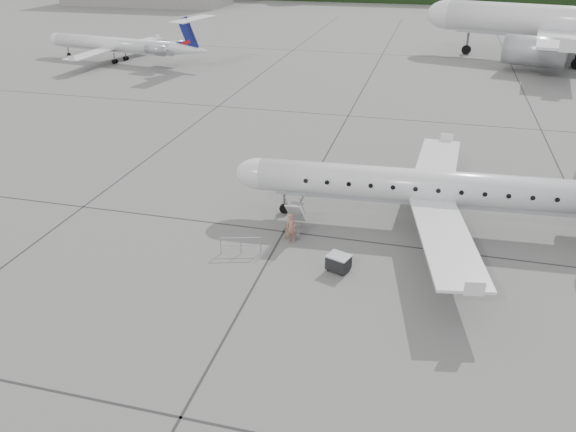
% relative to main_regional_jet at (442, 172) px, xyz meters
% --- Properties ---
extents(ground, '(320.00, 320.00, 0.00)m').
position_rel_main_regional_jet_xyz_m(ground, '(-1.87, -6.94, -3.56)').
color(ground, slate).
rests_on(ground, ground).
extents(main_regional_jet, '(28.91, 21.64, 7.11)m').
position_rel_main_regional_jet_xyz_m(main_regional_jet, '(0.00, 0.00, 0.00)').
color(main_regional_jet, silver).
rests_on(main_regional_jet, ground).
extents(airstair, '(1.00, 2.44, 2.23)m').
position_rel_main_regional_jet_xyz_m(airstair, '(-8.06, -2.74, -2.44)').
color(airstair, silver).
rests_on(airstair, ground).
extents(passenger, '(0.76, 0.62, 1.79)m').
position_rel_main_regional_jet_xyz_m(passenger, '(-7.98, -4.09, -2.66)').
color(passenger, '#946150').
rests_on(passenger, ground).
extents(safety_railing, '(2.13, 0.70, 1.00)m').
position_rel_main_regional_jet_xyz_m(safety_railing, '(-10.36, -6.09, -3.06)').
color(safety_railing, '#94989C').
rests_on(safety_railing, ground).
extents(baggage_cart, '(1.36, 1.23, 0.97)m').
position_rel_main_regional_jet_xyz_m(baggage_cart, '(-4.82, -6.46, -3.07)').
color(baggage_cart, black).
rests_on(baggage_cart, ground).
extents(bg_narrowbody, '(47.55, 39.43, 14.79)m').
position_rel_main_regional_jet_xyz_m(bg_narrowbody, '(15.70, 53.42, 3.84)').
color(bg_narrowbody, silver).
rests_on(bg_narrowbody, ground).
extents(bg_regional_left, '(27.30, 21.58, 6.49)m').
position_rel_main_regional_jet_xyz_m(bg_regional_left, '(-44.16, 39.29, -0.31)').
color(bg_regional_left, silver).
rests_on(bg_regional_left, ground).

